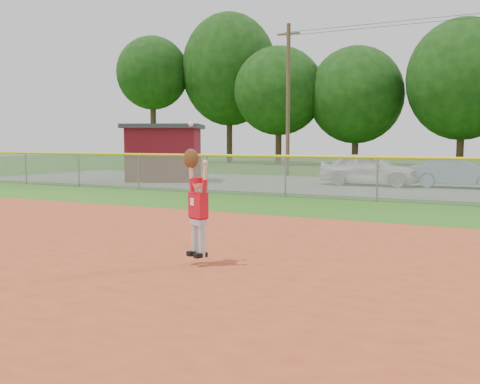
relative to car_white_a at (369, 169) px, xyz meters
name	(u,v)px	position (x,y,z in m)	size (l,w,h in m)	color
ground	(249,259)	(1.74, -16.37, -0.79)	(120.00, 120.00, 0.00)	#285A14
clay_infield	(144,305)	(1.74, -19.37, -0.77)	(24.00, 16.00, 0.04)	#A23A1D
parking_strip	(407,188)	(1.74, -0.37, -0.78)	(44.00, 10.00, 0.03)	slate
car_white_a	(369,169)	(0.00, 0.00, 0.00)	(1.80, 4.46, 1.52)	white
car_blue	(458,173)	(3.75, 0.37, -0.11)	(1.38, 3.95, 1.30)	#7C99BA
utility_shed	(164,152)	(-10.06, -1.87, 0.69)	(4.76, 4.32, 2.91)	#5F0D16
outfield_fence	(377,176)	(1.74, -6.37, 0.09)	(40.06, 0.10, 1.55)	gray
power_lines	(448,91)	(2.74, 5.63, 3.89)	(19.40, 0.24, 9.00)	#4C3823
tree_line	(470,71)	(2.70, 21.53, 6.74)	(62.37, 13.00, 14.43)	#422D1C
ballplayer	(197,203)	(1.22, -17.24, 0.25)	(0.56, 0.38, 2.18)	silver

